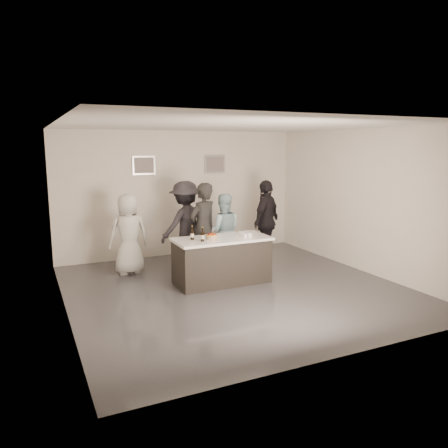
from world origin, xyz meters
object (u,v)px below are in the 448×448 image
Objects in this scene: bar_counter at (222,260)px; person_main_black at (203,229)px; person_guest_left at (129,234)px; beer_bottle_b at (203,234)px; beer_bottle_a at (192,233)px; cake at (212,237)px; person_main_blue at (223,231)px; person_guest_back at (186,224)px; person_guest_right at (266,221)px.

person_main_black is (-0.10, 0.72, 0.50)m from bar_counter.
bar_counter is 2.09m from person_guest_left.
bar_counter is 7.15× the size of beer_bottle_b.
bar_counter is 0.88m from person_main_black.
cake is at bearing -14.60° from beer_bottle_a.
bar_counter is at bearing -7.79° from beer_bottle_a.
person_main_blue reaches higher than cake.
bar_counter is 1.55m from person_guest_back.
person_main_black is 1.01× the size of person_guest_right.
beer_bottle_b is at bearing 69.89° from person_main_blue.
beer_bottle_a is 0.14× the size of person_guest_back.
person_guest_left is 3.12m from person_guest_right.
person_main_blue is (0.48, 0.98, 0.37)m from bar_counter.
beer_bottle_b is (-0.46, -0.14, 0.58)m from bar_counter.
beer_bottle_b is 2.40m from person_guest_right.
bar_counter is 0.98× the size of person_guest_back.
cake is at bearing 129.60° from person_guest_left.
person_guest_back is at bearing 179.93° from person_guest_left.
person_main_black is 1.17× the size of person_main_blue.
beer_bottle_a is (-0.36, 0.09, 0.09)m from cake.
person_guest_right is at bearing 150.09° from person_guest_back.
person_guest_left is 1.28m from person_guest_back.
person_main_blue is (1.06, 0.91, -0.21)m from beer_bottle_a.
beer_bottle_a is 0.15× the size of person_guest_left.
beer_bottle_b is 0.15× the size of person_guest_left.
bar_counter is 8.86× the size of cake.
person_guest_left is 0.89× the size of person_guest_back.
cake is 0.74m from person_main_black.
cake is at bearing 27.69° from beer_bottle_b.
person_main_blue is 1.14m from person_guest_right.
person_main_black is 0.65m from person_main_blue.
person_guest_right reaches higher than beer_bottle_b.
person_guest_left is at bearing 124.21° from beer_bottle_a.
person_guest_back is (-0.69, 0.47, 0.13)m from person_main_blue.
beer_bottle_b is at bearing 63.09° from person_guest_back.
person_main_black reaches higher than person_main_blue.
person_guest_back is (0.37, 1.37, -0.08)m from beer_bottle_a.
person_guest_left reaches higher than beer_bottle_a.
person_guest_back is (-1.83, 0.38, 0.01)m from person_guest_right.
beer_bottle_b is 0.93m from person_main_black.
person_guest_left reaches higher than cake.
cake is (-0.22, -0.01, 0.49)m from bar_counter.
person_main_black is 1.01× the size of person_guest_back.
person_guest_left is at bearing -16.22° from person_guest_back.
person_guest_left is (-1.26, 1.43, -0.09)m from cake.
person_main_blue is 2.01m from person_guest_left.
person_main_black reaches higher than cake.
person_guest_right is at bearing 24.33° from beer_bottle_a.
person_guest_right reaches higher than bar_counter.
bar_counter is 1.16m from person_main_blue.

